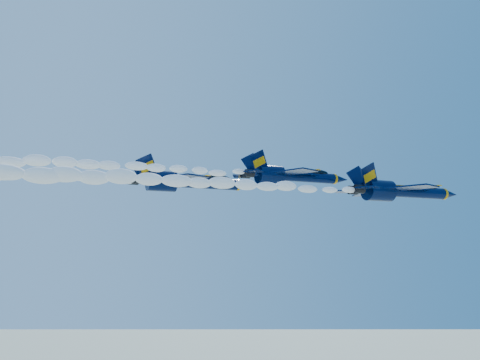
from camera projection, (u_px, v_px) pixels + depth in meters
name	position (u px, v px, depth m)	size (l,w,h in m)	color
jet_lead	(400.00, 191.00, 71.28)	(18.00, 14.77, 6.69)	black
smoke_trail_jet_lead	(105.00, 178.00, 55.26)	(62.40, 2.44, 2.19)	white
jet_second	(291.00, 176.00, 75.75)	(17.17, 14.09, 6.38)	black
jet_third	(187.00, 182.00, 77.18)	(19.02, 15.60, 7.07)	black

